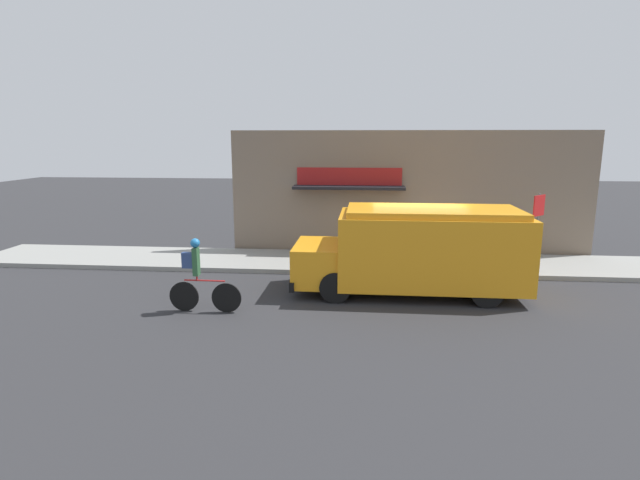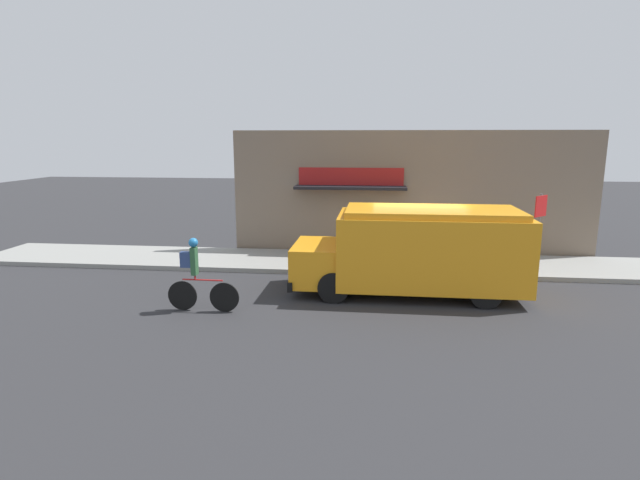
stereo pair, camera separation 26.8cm
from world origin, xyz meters
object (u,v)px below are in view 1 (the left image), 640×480
at_px(stop_sign_post, 538,219).
at_px(trash_bin, 418,246).
at_px(cyclist, 199,277).
at_px(school_bus, 418,249).

distance_m(stop_sign_post, trash_bin, 3.69).
bearing_deg(cyclist, stop_sign_post, 24.99).
bearing_deg(trash_bin, stop_sign_post, -24.30).
bearing_deg(school_bus, stop_sign_post, 29.83).
bearing_deg(stop_sign_post, school_bus, -150.49).
distance_m(school_bus, stop_sign_post, 4.14).
relative_size(school_bus, stop_sign_post, 2.57).
bearing_deg(trash_bin, school_bus, -96.24).
distance_m(school_bus, trash_bin, 3.54).
xyz_separation_m(cyclist, stop_sign_post, (8.73, 3.90, 0.84)).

